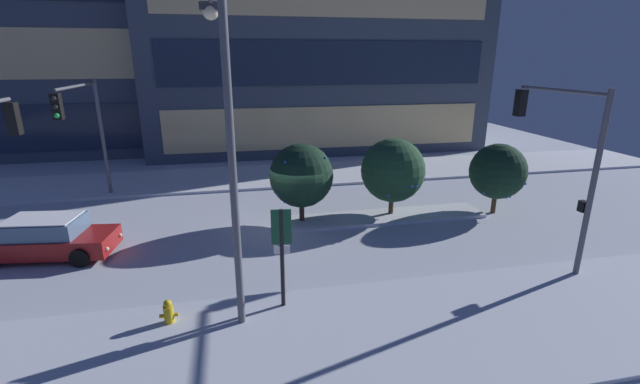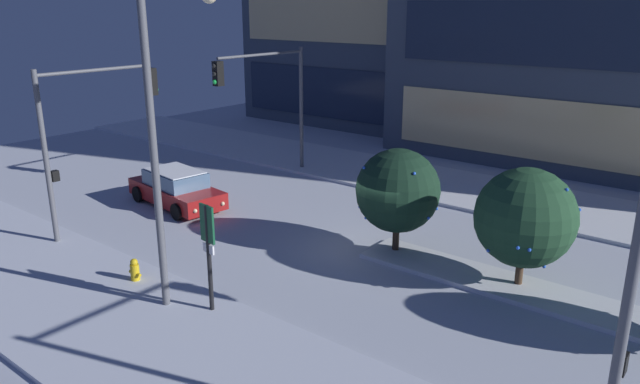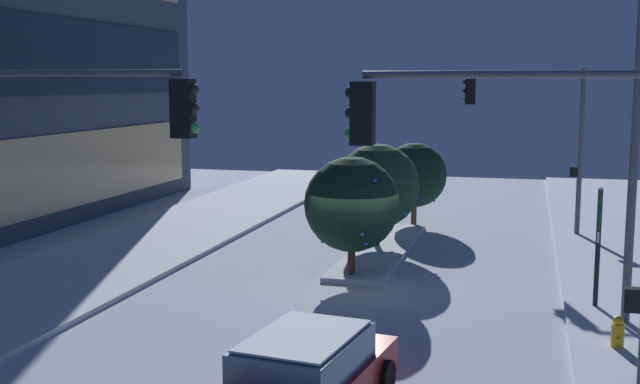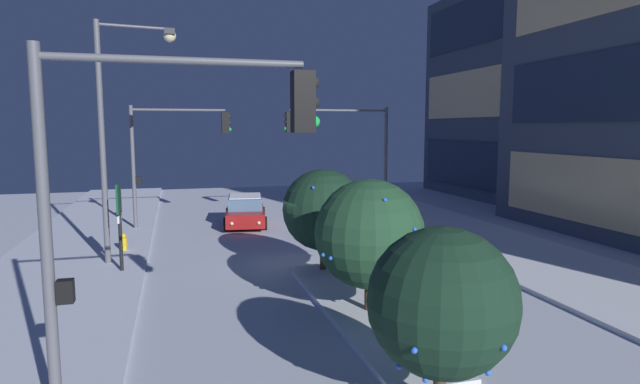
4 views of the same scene
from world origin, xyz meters
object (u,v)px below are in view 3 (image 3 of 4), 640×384
traffic_light_corner_near_left (525,184)px  traffic_light_corner_near_right (534,122)px  parking_info_sign (599,233)px  decorated_tree_left_of_median (377,186)px  decorated_tree_right_of_median (414,175)px  street_lamp_arched (606,90)px  traffic_light_corner_far_left (35,158)px  fire_hydrant (618,335)px  car_near (304,380)px  decorated_tree_median (352,204)px

traffic_light_corner_near_left → traffic_light_corner_near_right: (17.47, -0.18, 0.09)m
parking_info_sign → decorated_tree_left_of_median: bearing=-34.3°
decorated_tree_right_of_median → traffic_light_corner_near_left: bearing=-166.9°
traffic_light_corner_near_right → street_lamp_arched: street_lamp_arched is taller
traffic_light_corner_near_left → street_lamp_arched: bearing=-104.2°
traffic_light_corner_far_left → fire_hydrant: 12.10m
car_near → decorated_tree_median: bearing=15.6°
traffic_light_corner_near_left → street_lamp_arched: street_lamp_arched is taller
traffic_light_corner_far_left → traffic_light_corner_near_right: (17.28, -8.79, -0.06)m
car_near → traffic_light_corner_near_left: size_ratio=0.83×
traffic_light_corner_near_right → decorated_tree_median: size_ratio=1.73×
decorated_tree_left_of_median → traffic_light_corner_near_right: bearing=-52.0°
decorated_tree_median → decorated_tree_left_of_median: decorated_tree_left_of_median is taller
traffic_light_corner_near_left → decorated_tree_left_of_median: 14.51m
traffic_light_corner_near_left → car_near: bearing=3.0°
decorated_tree_median → street_lamp_arched: bearing=-114.3°
decorated_tree_median → fire_hydrant: bearing=-125.1°
traffic_light_corner_far_left → decorated_tree_left_of_median: (13.35, -3.76, -2.08)m
traffic_light_corner_near_left → traffic_light_corner_far_left: bearing=-1.2°
traffic_light_corner_far_left → parking_info_sign: traffic_light_corner_far_left is taller
traffic_light_corner_far_left → parking_info_sign: bearing=36.3°
traffic_light_corner_near_left → decorated_tree_left_of_median: traffic_light_corner_near_left is taller
street_lamp_arched → decorated_tree_right_of_median: street_lamp_arched is taller
traffic_light_corner_near_left → decorated_tree_right_of_median: traffic_light_corner_near_left is taller
traffic_light_corner_near_left → decorated_tree_left_of_median: bearing=-70.3°
street_lamp_arched → fire_hydrant: size_ratio=10.48×
street_lamp_arched → parking_info_sign: bearing=-102.0°
traffic_light_corner_near_left → decorated_tree_median: bearing=-63.0°
decorated_tree_left_of_median → traffic_light_corner_near_left: bearing=-160.3°
parking_info_sign → fire_hydrant: bearing=100.6°
street_lamp_arched → decorated_tree_median: street_lamp_arched is taller
car_near → traffic_light_corner_near_right: traffic_light_corner_near_right is taller
traffic_light_corner_far_left → traffic_light_corner_near_left: size_ratio=1.01×
street_lamp_arched → parking_info_sign: 3.71m
car_near → street_lamp_arched: bearing=-29.7°
traffic_light_corner_far_left → street_lamp_arched: size_ratio=0.70×
decorated_tree_median → decorated_tree_left_of_median: bearing=0.8°
street_lamp_arched → car_near: bearing=45.1°
traffic_light_corner_near_left → decorated_tree_right_of_median: 18.99m
traffic_light_corner_far_left → traffic_light_corner_near_left: 8.61m
traffic_light_corner_near_left → decorated_tree_right_of_median: size_ratio=1.82×
street_lamp_arched → parking_info_sign: (1.28, -0.10, -3.48)m
car_near → fire_hydrant: 7.26m
car_near → decorated_tree_right_of_median: (18.56, 0.85, 1.28)m
fire_hydrant → decorated_tree_median: 8.42m
decorated_tree_median → decorated_tree_right_of_median: 8.98m
traffic_light_corner_near_right → parking_info_sign: bearing=99.2°
traffic_light_corner_near_right → decorated_tree_right_of_median: (0.91, 4.46, -2.18)m
street_lamp_arched → parking_info_sign: street_lamp_arched is taller
street_lamp_arched → decorated_tree_left_of_median: 10.12m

